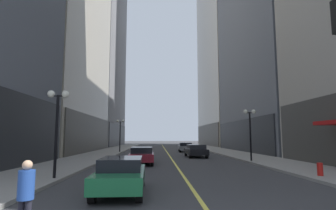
# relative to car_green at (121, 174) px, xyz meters

# --- Properties ---
(ground_plane) EXTENTS (200.00, 200.00, 0.00)m
(ground_plane) POSITION_rel_car_green_xyz_m (2.82, 27.94, -0.72)
(ground_plane) COLOR #38383A
(sidewalk_left) EXTENTS (4.50, 78.00, 0.15)m
(sidewalk_left) POSITION_rel_car_green_xyz_m (-5.43, 27.94, -0.64)
(sidewalk_left) COLOR gray
(sidewalk_left) RESTS_ON ground
(sidewalk_right) EXTENTS (4.50, 78.00, 0.15)m
(sidewalk_right) POSITION_rel_car_green_xyz_m (11.07, 27.94, -0.64)
(sidewalk_right) COLOR gray
(sidewalk_right) RESTS_ON ground
(lane_centre_stripe) EXTENTS (0.16, 70.00, 0.01)m
(lane_centre_stripe) POSITION_rel_car_green_xyz_m (2.82, 27.94, -0.71)
(lane_centre_stripe) COLOR #E5D64C
(lane_centre_stripe) RESTS_ON ground
(building_right_mid) EXTENTS (16.01, 24.00, 37.35)m
(building_right_mid) POSITION_rel_car_green_xyz_m (21.22, 27.44, 17.90)
(building_right_mid) COLOR slate
(building_right_mid) RESTS_ON ground
(car_green) EXTENTS (1.86, 4.19, 1.32)m
(car_green) POSITION_rel_car_green_xyz_m (0.00, 0.00, 0.00)
(car_green) COLOR #196038
(car_green) RESTS_ON ground
(car_maroon) EXTENTS (1.94, 4.12, 1.32)m
(car_maroon) POSITION_rel_car_green_xyz_m (0.19, 10.70, 0.00)
(car_maroon) COLOR maroon
(car_maroon) RESTS_ON ground
(car_black) EXTENTS (2.04, 4.49, 1.32)m
(car_black) POSITION_rel_car_green_xyz_m (5.47, 17.76, 0.00)
(car_black) COLOR black
(car_black) RESTS_ON ground
(car_grey) EXTENTS (1.97, 4.14, 1.32)m
(car_grey) POSITION_rel_car_green_xyz_m (5.43, 27.66, 0.00)
(car_grey) COLOR slate
(car_grey) RESTS_ON ground
(pedestrian_in_blue_hoodie) EXTENTS (0.40, 0.40, 1.62)m
(pedestrian_in_blue_hoodie) POSITION_rel_car_green_xyz_m (-1.46, -4.45, 0.22)
(pedestrian_in_blue_hoodie) COLOR black
(pedestrian_in_blue_hoodie) RESTS_ON ground
(street_lamp_left_near) EXTENTS (1.06, 0.36, 4.43)m
(street_lamp_left_near) POSITION_rel_car_green_xyz_m (-3.58, 2.94, 2.54)
(street_lamp_left_near) COLOR black
(street_lamp_left_near) RESTS_ON ground
(street_lamp_left_far) EXTENTS (1.06, 0.36, 4.43)m
(street_lamp_left_far) POSITION_rel_car_green_xyz_m (-3.58, 26.06, 2.54)
(street_lamp_left_far) COLOR black
(street_lamp_left_far) RESTS_ON ground
(street_lamp_right_mid) EXTENTS (1.06, 0.36, 4.43)m
(street_lamp_right_mid) POSITION_rel_car_green_xyz_m (9.22, 11.75, 2.54)
(street_lamp_right_mid) COLOR black
(street_lamp_right_mid) RESTS_ON ground
(fire_hydrant_right) EXTENTS (0.28, 0.28, 0.80)m
(fire_hydrant_right) POSITION_rel_car_green_xyz_m (9.72, 3.13, -0.32)
(fire_hydrant_right) COLOR red
(fire_hydrant_right) RESTS_ON ground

